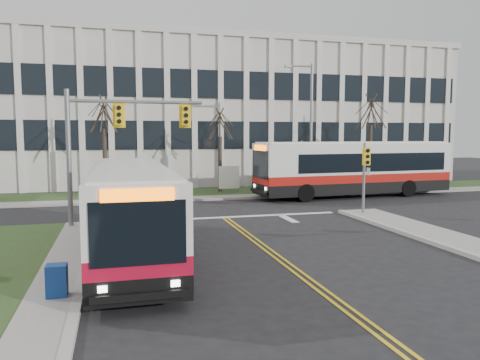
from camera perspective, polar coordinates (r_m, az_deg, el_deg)
name	(u,v)px	position (r m, az deg, el deg)	size (l,w,h in m)	color
ground	(278,258)	(16.24, 4.70, -9.45)	(120.00, 120.00, 0.00)	black
sidewalk_west	(32,341)	(10.74, -23.99, -17.50)	(1.20, 26.00, 0.14)	#9E9B93
sidewalk_cross	(273,196)	(31.96, 4.00, -1.93)	(44.00, 1.60, 0.14)	#9E9B93
building_lawn	(260,191)	(34.60, 2.50, -1.38)	(44.00, 5.00, 0.12)	#2E471E
office_building	(224,117)	(45.98, -1.99, 7.73)	(40.00, 16.00, 12.00)	silver
mast_arm_signal	(108,134)	(21.94, -15.84, 5.47)	(6.11, 0.38, 6.20)	slate
signal_pole_near	(365,168)	(25.07, 15.01, 1.45)	(0.34, 0.39, 3.80)	slate
signal_pole_far	(302,160)	(32.70, 7.57, 2.48)	(0.34, 0.39, 3.80)	slate
streetlight	(309,121)	(33.74, 8.42, 7.13)	(2.15, 0.25, 9.20)	slate
directory_sign	(229,178)	(33.34, -1.34, 0.29)	(1.50, 0.12, 2.00)	slate
tree_left	(104,115)	(32.81, -16.29, 7.58)	(1.80, 1.80, 7.70)	#42352B
tree_mid	(220,125)	(33.78, -2.46, 6.66)	(1.80, 1.80, 6.82)	#42352B
tree_right	(371,113)	(38.07, 15.70, 7.87)	(1.80, 1.80, 8.25)	#42352B
bus_main	(131,212)	(16.61, -13.15, -3.83)	(2.50, 11.52, 3.07)	silver
bus_cross	(354,170)	(32.87, 13.70, 1.22)	(2.98, 13.74, 3.66)	silver
newspaper_box_blue	(57,283)	(12.88, -21.42, -11.62)	(0.50, 0.45, 0.95)	navy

